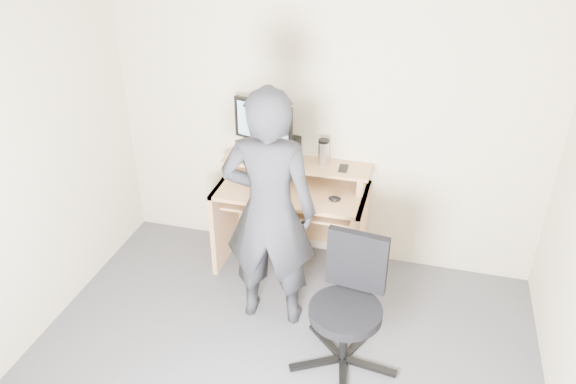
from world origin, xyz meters
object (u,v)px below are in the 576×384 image
at_px(monitor, 263,126).
at_px(office_chair, 349,300).
at_px(desk, 294,205).
at_px(person, 269,211).

distance_m(monitor, office_chair, 1.54).
xyz_separation_m(desk, office_chair, (0.63, -0.99, -0.05)).
xyz_separation_m(desk, person, (0.01, -0.70, 0.36)).
relative_size(monitor, person, 0.28).
xyz_separation_m(monitor, person, (0.27, -0.75, -0.30)).
relative_size(office_chair, person, 0.50).
bearing_deg(monitor, desk, 5.67).
bearing_deg(person, desk, -93.36).
height_order(desk, monitor, monitor).
bearing_deg(office_chair, person, 162.26).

